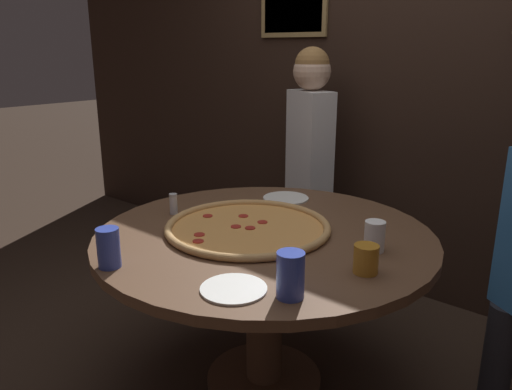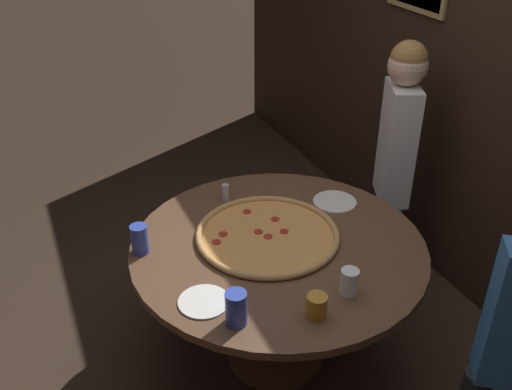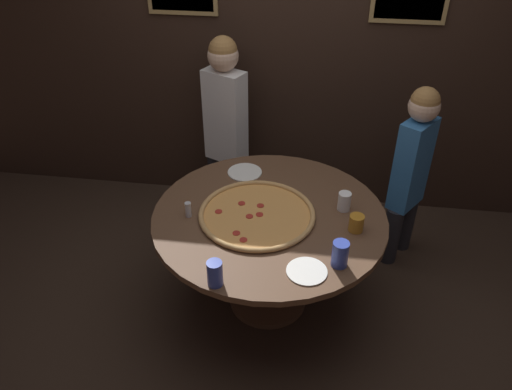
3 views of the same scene
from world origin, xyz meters
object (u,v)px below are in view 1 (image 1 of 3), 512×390
drink_cup_far_left (109,248)px  condiment_shaker (173,204)px  drink_cup_beside_pizza (290,275)px  drink_cup_by_shaker (366,259)px  white_plate_far_back (286,198)px  giant_pizza (248,227)px  dining_table (265,265)px  diner_side_left (309,155)px  drink_cup_centre_back (375,236)px  white_plate_near_front (234,289)px

drink_cup_far_left → condiment_shaker: bearing=117.3°
drink_cup_beside_pizza → drink_cup_far_left: bearing=-159.6°
drink_cup_by_shaker → white_plate_far_back: size_ratio=0.43×
giant_pizza → condiment_shaker: condiment_shaker is taller
dining_table → drink_cup_by_shaker: 0.56m
white_plate_far_back → drink_cup_by_shaker: bearing=-35.5°
drink_cup_beside_pizza → diner_side_left: (-0.88, 1.39, 0.03)m
dining_table → condiment_shaker: 0.52m
drink_cup_centre_back → drink_cup_far_left: 0.98m
white_plate_near_front → diner_side_left: size_ratio=0.15×
drink_cup_beside_pizza → drink_cup_centre_back: bearing=87.1°
drink_cup_centre_back → drink_cup_far_left: bearing=-131.4°
dining_table → white_plate_near_front: bearing=-61.6°
white_plate_far_back → diner_side_left: (-0.24, 0.56, 0.10)m
giant_pizza → white_plate_far_back: (-0.15, 0.47, -0.01)m
drink_cup_beside_pizza → drink_cup_far_left: drink_cup_beside_pizza is taller
white_plate_far_back → giant_pizza: bearing=-72.4°
dining_table → white_plate_far_back: size_ratio=6.10×
drink_cup_beside_pizza → white_plate_near_front: (-0.17, -0.08, -0.07)m
dining_table → drink_cup_centre_back: size_ratio=12.01×
drink_cup_far_left → white_plate_far_back: bearing=91.0°
drink_cup_centre_back → condiment_shaker: bearing=-167.8°
drink_cup_centre_back → diner_side_left: diner_side_left is taller
white_plate_near_front → drink_cup_beside_pizza: bearing=25.5°
dining_table → white_plate_near_front: 0.55m
giant_pizza → drink_cup_centre_back: 0.54m
dining_table → drink_cup_beside_pizza: size_ratio=9.52×
dining_table → drink_cup_far_left: size_ratio=9.89×
drink_cup_beside_pizza → drink_cup_centre_back: size_ratio=1.26×
white_plate_near_front → giant_pizza: bearing=126.3°
white_plate_near_front → diner_side_left: (-0.71, 1.47, 0.10)m
giant_pizza → drink_cup_beside_pizza: bearing=-36.5°
white_plate_far_back → diner_side_left: 0.61m
condiment_shaker → diner_side_left: 1.09m
white_plate_near_front → dining_table: bearing=118.4°
drink_cup_by_shaker → dining_table: bearing=171.2°
giant_pizza → white_plate_near_front: giant_pizza is taller
drink_cup_far_left → diner_side_left: diner_side_left is taller
dining_table → drink_cup_beside_pizza: 0.61m
drink_cup_by_shaker → diner_side_left: bearing=132.0°
condiment_shaker → drink_cup_beside_pizza: bearing=-18.7°
dining_table → white_plate_far_back: (-0.22, 0.44, 0.15)m
dining_table → drink_cup_far_left: 0.69m
dining_table → drink_cup_by_shaker: (0.51, -0.08, 0.20)m
drink_cup_beside_pizza → dining_table: bearing=137.1°
white_plate_near_front → drink_cup_by_shaker: bearing=56.2°
giant_pizza → drink_cup_by_shaker: bearing=-5.3°
drink_cup_beside_pizza → white_plate_near_front: drink_cup_beside_pizza is taller
drink_cup_by_shaker → drink_cup_centre_back: bearing=109.5°
dining_table → giant_pizza: 0.18m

